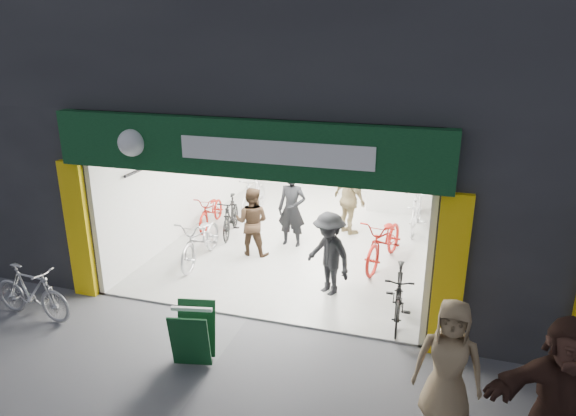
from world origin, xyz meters
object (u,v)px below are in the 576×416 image
at_px(pedestrian_near, 449,364).
at_px(sandwich_board, 193,333).
at_px(parked_bike, 32,292).
at_px(bike_right_front, 399,295).
at_px(bike_left_front, 201,239).

xyz_separation_m(pedestrian_near, sandwich_board, (-3.60, 0.19, -0.36)).
relative_size(parked_bike, pedestrian_near, 0.95).
bearing_deg(sandwich_board, bike_right_front, 24.57).
bearing_deg(bike_right_front, sandwich_board, -146.77).
height_order(bike_left_front, bike_right_front, bike_left_front).
relative_size(bike_left_front, sandwich_board, 2.19).
bearing_deg(sandwich_board, parked_bike, 162.04).
bearing_deg(pedestrian_near, bike_right_front, 112.99).
bearing_deg(bike_right_front, parked_bike, -167.36).
xyz_separation_m(parked_bike, pedestrian_near, (6.86, -0.54, 0.37)).
distance_m(parked_bike, sandwich_board, 3.28).
bearing_deg(bike_right_front, pedestrian_near, -73.68).
height_order(bike_left_front, pedestrian_near, pedestrian_near).
relative_size(bike_right_front, parked_bike, 1.01).
bearing_deg(parked_bike, pedestrian_near, -89.71).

